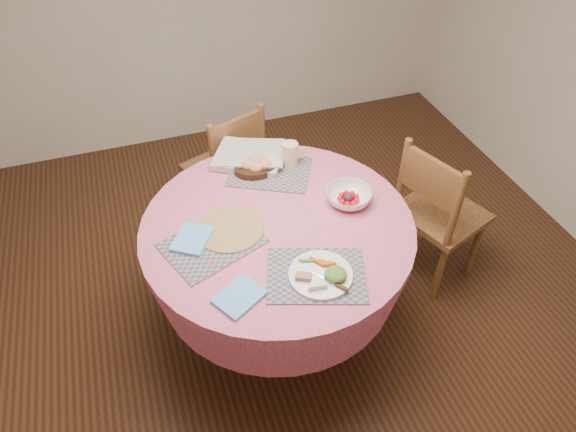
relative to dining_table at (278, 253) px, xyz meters
name	(u,v)px	position (x,y,z in m)	size (l,w,h in m)	color
ground	(279,323)	(0.00, 0.00, -0.56)	(4.00, 4.00, 0.00)	#331C0F
room_envelope	(273,6)	(0.00, 0.00, 1.16)	(4.01, 4.01, 2.71)	silver
dining_table	(278,253)	(0.00, 0.00, 0.00)	(1.24, 1.24, 0.75)	#E86C86
chair_right	(437,212)	(0.93, 0.08, -0.08)	(0.52, 0.53, 0.91)	brown
chair_back	(229,167)	(-0.04, 0.86, -0.09)	(0.52, 0.51, 0.89)	brown
placemat_front	(316,275)	(0.05, -0.34, 0.20)	(0.40, 0.30, 0.01)	#11625B
placemat_left	(213,243)	(-0.30, -0.03, 0.20)	(0.40, 0.30, 0.01)	#11625B
placemat_back	(270,172)	(0.08, 0.37, 0.20)	(0.40, 0.30, 0.01)	#11625B
wicker_trivet	(230,229)	(-0.21, 0.03, 0.20)	(0.30, 0.30, 0.01)	olive
napkin_near	(239,297)	(-0.27, -0.36, 0.20)	(0.18, 0.14, 0.01)	#5DAAEF
napkin_far	(192,239)	(-0.38, 0.01, 0.21)	(0.18, 0.14, 0.01)	#5DAAEF
dinner_plate	(323,274)	(0.07, -0.36, 0.22)	(0.26, 0.26, 0.05)	white
bread_bowl	(257,165)	(0.02, 0.40, 0.23)	(0.23, 0.23, 0.08)	black
latte_mug	(291,154)	(0.20, 0.39, 0.26)	(0.12, 0.08, 0.13)	beige
fruit_bowl	(349,197)	(0.36, 0.03, 0.23)	(0.23, 0.23, 0.07)	white
newspaper_stack	(250,156)	(0.01, 0.50, 0.22)	(0.43, 0.40, 0.04)	silver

